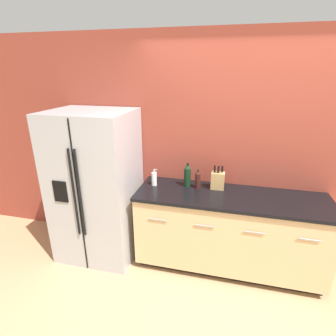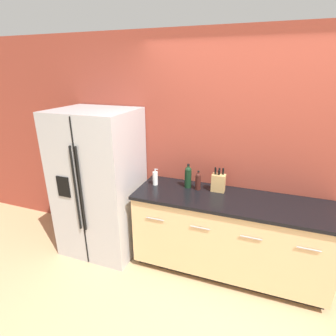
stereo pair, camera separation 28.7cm
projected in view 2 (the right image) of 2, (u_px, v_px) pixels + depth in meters
name	position (u px, v px, depth m)	size (l,w,h in m)	color
wall_back	(253.00, 157.00, 2.86)	(10.00, 0.05, 2.60)	#993D2D
counter_unit	(228.00, 235.00, 2.90)	(2.06, 0.64, 0.93)	black
refrigerator	(100.00, 183.00, 3.19)	(0.91, 0.79, 1.78)	#B2B2B5
knife_block	(218.00, 182.00, 2.87)	(0.15, 0.09, 0.28)	tan
wine_bottle	(188.00, 176.00, 2.96)	(0.08, 0.08, 0.28)	black
soap_dispenser	(155.00, 178.00, 3.04)	(0.07, 0.06, 0.20)	white
oil_bottle	(198.00, 181.00, 2.91)	(0.06, 0.06, 0.22)	#3D1914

